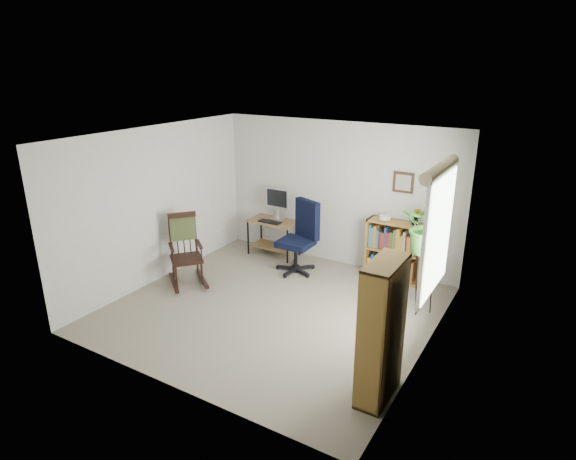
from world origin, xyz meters
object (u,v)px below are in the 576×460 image
Objects in this scene: rocking_chair at (186,250)px; low_bookshelf at (395,251)px; tall_bookshelf at (381,331)px; desk at (274,238)px; office_chair at (296,237)px.

low_bookshelf is (2.70, 1.80, -0.08)m from rocking_chair.
rocking_chair is 0.74× the size of tall_bookshelf.
office_chair is (0.71, -0.44, 0.28)m from desk.
tall_bookshelf is at bearing -23.29° from office_chair.
rocking_chair is (-1.23, -1.24, -0.04)m from office_chair.
desk is at bearing 22.29° from rocking_chair.
office_chair is at bearing -159.10° from low_bookshelf.
tall_bookshelf is at bearing -42.18° from desk.
desk is 1.78m from rocking_chair.
desk is at bearing 169.48° from office_chair.
rocking_chair is at bearing -146.37° from low_bookshelf.
desk is 0.74× the size of office_chair.
office_chair is 1.08× the size of rocking_chair.
tall_bookshelf is at bearing -73.95° from low_bookshelf.
office_chair is 1.58m from low_bookshelf.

